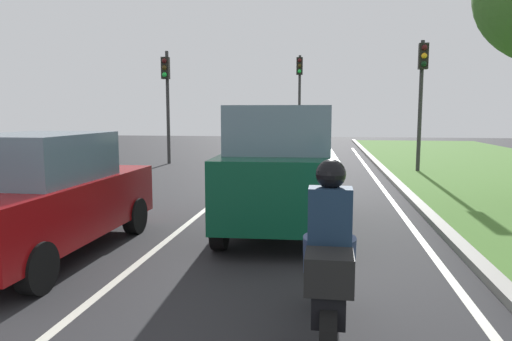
% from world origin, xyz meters
% --- Properties ---
extents(ground_plane, '(60.00, 60.00, 0.00)m').
position_xyz_m(ground_plane, '(0.00, 14.00, 0.00)').
color(ground_plane, '#262628').
extents(lane_line_center, '(0.12, 32.00, 0.01)m').
position_xyz_m(lane_line_center, '(-0.70, 14.00, 0.00)').
color(lane_line_center, silver).
rests_on(lane_line_center, ground).
extents(lane_line_right_edge, '(0.12, 32.00, 0.01)m').
position_xyz_m(lane_line_right_edge, '(3.60, 14.00, 0.00)').
color(lane_line_right_edge, silver).
rests_on(lane_line_right_edge, ground).
extents(curb_right, '(0.24, 48.00, 0.12)m').
position_xyz_m(curb_right, '(4.10, 14.00, 0.06)').
color(curb_right, '#9E9B93').
rests_on(curb_right, ground).
extents(car_suv_ahead, '(2.11, 4.57, 2.28)m').
position_xyz_m(car_suv_ahead, '(1.13, 9.02, 1.17)').
color(car_suv_ahead, '#0C472D').
rests_on(car_suv_ahead, ground).
extents(car_sedan_left_lane, '(1.86, 4.31, 1.86)m').
position_xyz_m(car_sedan_left_lane, '(-2.24, 6.77, 0.92)').
color(car_sedan_left_lane, maroon).
rests_on(car_sedan_left_lane, ground).
extents(motorcycle, '(0.40, 1.90, 1.01)m').
position_xyz_m(motorcycle, '(2.00, 4.63, 0.57)').
color(motorcycle, black).
rests_on(motorcycle, ground).
extents(rider_person, '(0.50, 0.40, 1.16)m').
position_xyz_m(rider_person, '(2.00, 4.68, 1.19)').
color(rider_person, '#192D47').
rests_on(rider_person, ground).
extents(traffic_light_near_right, '(0.32, 0.50, 4.72)m').
position_xyz_m(traffic_light_near_right, '(5.31, 18.08, 3.26)').
color(traffic_light_near_right, '#2D2D2D').
rests_on(traffic_light_near_right, ground).
extents(traffic_light_overhead_left, '(0.32, 0.50, 4.74)m').
position_xyz_m(traffic_light_overhead_left, '(-4.71, 19.73, 3.20)').
color(traffic_light_overhead_left, '#2D2D2D').
rests_on(traffic_light_overhead_left, ground).
extents(traffic_light_far_median, '(0.32, 0.50, 5.19)m').
position_xyz_m(traffic_light_far_median, '(0.53, 25.80, 3.56)').
color(traffic_light_far_median, '#2D2D2D').
rests_on(traffic_light_far_median, ground).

